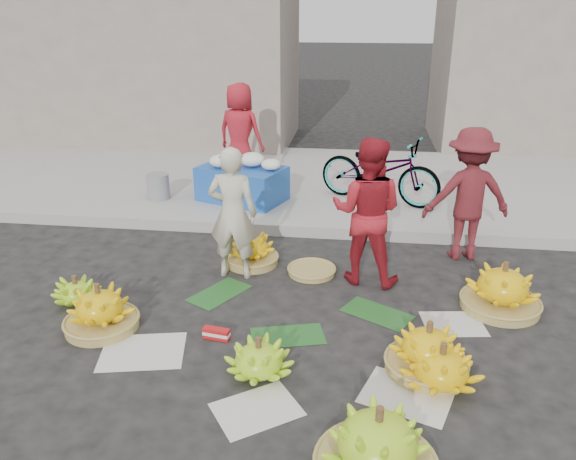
# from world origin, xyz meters

# --- Properties ---
(ground) EXTENTS (80.00, 80.00, 0.00)m
(ground) POSITION_xyz_m (0.00, 0.00, 0.00)
(ground) COLOR black
(ground) RESTS_ON ground
(curb) EXTENTS (40.00, 0.25, 0.15)m
(curb) POSITION_xyz_m (0.00, 2.20, 0.07)
(curb) COLOR gray
(curb) RESTS_ON ground
(sidewalk) EXTENTS (40.00, 4.00, 0.12)m
(sidewalk) POSITION_xyz_m (0.00, 4.30, 0.06)
(sidewalk) COLOR gray
(sidewalk) RESTS_ON ground
(building_left) EXTENTS (6.00, 3.00, 4.00)m
(building_left) POSITION_xyz_m (-4.00, 7.20, 2.00)
(building_left) COLOR gray
(building_left) RESTS_ON sidewalk
(newspaper_scatter) EXTENTS (3.20, 1.80, 0.00)m
(newspaper_scatter) POSITION_xyz_m (0.00, -0.80, 0.00)
(newspaper_scatter) COLOR silver
(newspaper_scatter) RESTS_ON ground
(banana_leaves) EXTENTS (2.00, 1.00, 0.00)m
(banana_leaves) POSITION_xyz_m (-0.10, 0.20, 0.00)
(banana_leaves) COLOR #194C1C
(banana_leaves) RESTS_ON ground
(banana_bunch_0) EXTENTS (0.76, 0.76, 0.45)m
(banana_bunch_0) POSITION_xyz_m (-1.80, -0.28, 0.19)
(banana_bunch_0) COLOR olive
(banana_bunch_0) RESTS_ON ground
(banana_bunch_1) EXTENTS (0.64, 0.64, 0.34)m
(banana_bunch_1) POSITION_xyz_m (-0.26, -0.77, 0.15)
(banana_bunch_1) COLOR #80C31B
(banana_bunch_1) RESTS_ON ground
(banana_bunch_2) EXTENTS (0.77, 0.77, 0.51)m
(banana_bunch_2) POSITION_xyz_m (0.65, -1.69, 0.23)
(banana_bunch_2) COLOR olive
(banana_bunch_2) RESTS_ON ground
(banana_bunch_3) EXTENTS (0.78, 0.78, 0.37)m
(banana_bunch_3) POSITION_xyz_m (1.17, -0.72, 0.16)
(banana_bunch_3) COLOR yellow
(banana_bunch_3) RESTS_ON ground
(banana_bunch_4) EXTENTS (0.74, 0.74, 0.45)m
(banana_bunch_4) POSITION_xyz_m (1.07, -0.55, 0.19)
(banana_bunch_4) COLOR olive
(banana_bunch_4) RESTS_ON ground
(banana_bunch_5) EXTENTS (0.86, 0.86, 0.50)m
(banana_bunch_5) POSITION_xyz_m (1.89, 0.56, 0.22)
(banana_bunch_5) COLOR olive
(banana_bunch_5) RESTS_ON ground
(banana_bunch_6) EXTENTS (0.51, 0.51, 0.28)m
(banana_bunch_6) POSITION_xyz_m (-2.26, 0.16, 0.12)
(banana_bunch_6) COLOR #80C31B
(banana_bunch_6) RESTS_ON ground
(banana_bunch_7) EXTENTS (0.59, 0.59, 0.42)m
(banana_bunch_7) POSITION_xyz_m (-0.70, 1.25, 0.17)
(banana_bunch_7) COLOR olive
(banana_bunch_7) RESTS_ON ground
(basket_spare) EXTENTS (0.54, 0.54, 0.06)m
(basket_spare) POSITION_xyz_m (-0.00, 1.08, 0.03)
(basket_spare) COLOR olive
(basket_spare) RESTS_ON ground
(incense_stack) EXTENTS (0.25, 0.12, 0.10)m
(incense_stack) POSITION_xyz_m (-0.72, -0.32, 0.06)
(incense_stack) COLOR red
(incense_stack) RESTS_ON ground
(vendor_cream) EXTENTS (0.54, 0.36, 1.43)m
(vendor_cream) POSITION_xyz_m (-0.83, 0.94, 0.72)
(vendor_cream) COLOR beige
(vendor_cream) RESTS_ON ground
(vendor_red) EXTENTS (0.85, 0.72, 1.55)m
(vendor_red) POSITION_xyz_m (0.56, 1.01, 0.78)
(vendor_red) COLOR #B41B24
(vendor_red) RESTS_ON ground
(man_striped) EXTENTS (1.06, 0.71, 1.53)m
(man_striped) POSITION_xyz_m (1.70, 1.75, 0.76)
(man_striped) COLOR maroon
(man_striped) RESTS_ON ground
(flower_table) EXTENTS (1.35, 1.10, 0.68)m
(flower_table) POSITION_xyz_m (-1.18, 3.09, 0.40)
(flower_table) COLOR #18469F
(flower_table) RESTS_ON sidewalk
(grey_bucket) EXTENTS (0.32, 0.32, 0.37)m
(grey_bucket) POSITION_xyz_m (-2.41, 2.99, 0.30)
(grey_bucket) COLOR gray
(grey_bucket) RESTS_ON sidewalk
(flower_vendor) EXTENTS (0.86, 0.68, 1.53)m
(flower_vendor) POSITION_xyz_m (-1.40, 4.06, 0.89)
(flower_vendor) COLOR #B41B24
(flower_vendor) RESTS_ON sidewalk
(bicycle) EXTENTS (1.22, 1.87, 0.93)m
(bicycle) POSITION_xyz_m (0.76, 3.29, 0.58)
(bicycle) COLOR gray
(bicycle) RESTS_ON sidewalk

